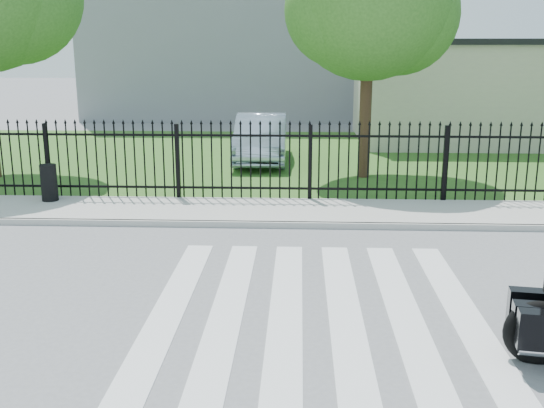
{
  "coord_description": "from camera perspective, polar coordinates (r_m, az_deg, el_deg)",
  "views": [
    {
      "loc": [
        -0.23,
        -8.09,
        3.54
      ],
      "look_at": [
        -0.68,
        1.95,
        1.0
      ],
      "focal_mm": 42.0,
      "sensor_mm": 36.0,
      "label": 1
    }
  ],
  "objects": [
    {
      "name": "crosswalk",
      "position": [
        8.83,
        3.89,
        -9.44
      ],
      "size": [
        5.0,
        5.5,
        0.01
      ],
      "primitive_type": null,
      "color": "silver",
      "rests_on": "ground"
    },
    {
      "name": "grass_strip",
      "position": [
        20.4,
        3.16,
        4.19
      ],
      "size": [
        40.0,
        12.0,
        0.02
      ],
      "primitive_type": "cube",
      "color": "#356121",
      "rests_on": "ground"
    },
    {
      "name": "ground",
      "position": [
        8.84,
        3.89,
        -9.48
      ],
      "size": [
        120.0,
        120.0,
        0.0
      ],
      "primitive_type": "plane",
      "color": "slate",
      "rests_on": "ground"
    },
    {
      "name": "building_low_roof",
      "position": [
        25.16,
        19.81,
        13.51
      ],
      "size": [
        10.2,
        6.2,
        0.2
      ],
      "primitive_type": "cube",
      "color": "black",
      "rests_on": "building_low"
    },
    {
      "name": "curb",
      "position": [
        12.59,
        3.5,
        -1.9
      ],
      "size": [
        40.0,
        0.12,
        0.12
      ],
      "primitive_type": "cube",
      "color": "#ADAAA3",
      "rests_on": "ground"
    },
    {
      "name": "building_low",
      "position": [
        25.22,
        19.46,
        9.31
      ],
      "size": [
        10.0,
        6.0,
        3.5
      ],
      "primitive_type": "cube",
      "color": "beige",
      "rests_on": "ground"
    },
    {
      "name": "iron_fence",
      "position": [
        14.34,
        3.43,
        3.55
      ],
      "size": [
        26.0,
        0.04,
        1.8
      ],
      "color": "black",
      "rests_on": "ground"
    },
    {
      "name": "parked_car",
      "position": [
        19.54,
        -0.99,
        5.93
      ],
      "size": [
        1.59,
        4.38,
        1.43
      ],
      "primitive_type": "imported",
      "rotation": [
        0.0,
        0.0,
        0.02
      ],
      "color": "#A0B1CA",
      "rests_on": "grass_strip"
    },
    {
      "name": "litter_bin",
      "position": [
        15.05,
        -19.36,
        1.82
      ],
      "size": [
        0.44,
        0.44,
        0.82
      ],
      "primitive_type": "cylinder",
      "rotation": [
        0.0,
        0.0,
        0.23
      ],
      "color": "black",
      "rests_on": "sidewalk"
    },
    {
      "name": "sidewalk",
      "position": [
        13.55,
        3.44,
        -0.73
      ],
      "size": [
        40.0,
        2.0,
        0.12
      ],
      "primitive_type": "cube",
      "color": "#ADAAA3",
      "rests_on": "ground"
    }
  ]
}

